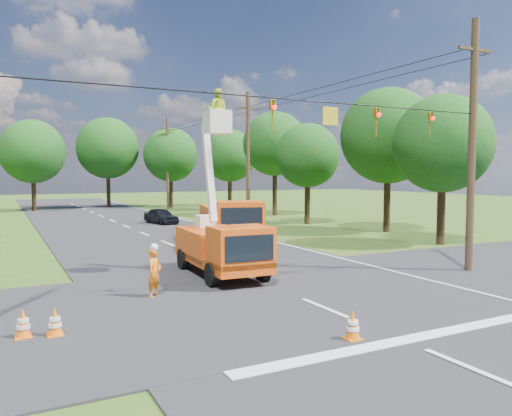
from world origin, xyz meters
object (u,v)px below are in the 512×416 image
ground_worker (155,273)px  tree_far_b (108,148)px  tree_right_a (443,144)px  traffic_cone_3 (220,243)px  tree_right_b (388,136)px  tree_right_c (308,156)px  pole_right_near (472,144)px  tree_right_d (275,144)px  tree_far_c (171,155)px  tree_right_e (230,156)px  bucket_truck (222,237)px  traffic_cone_7 (234,230)px  pole_right_mid (248,158)px  tree_far_a (33,152)px  second_truck (230,221)px  traffic_cone_4 (55,322)px  traffic_cone_0 (353,326)px  distant_car (161,216)px  pole_right_far (168,163)px  traffic_cone_2 (250,255)px  traffic_cone_5 (23,324)px

ground_worker → tree_far_b: size_ratio=0.15×
tree_right_a → traffic_cone_3: bearing=161.5°
tree_right_b → tree_right_c: (-1.80, 7.00, -1.12)m
traffic_cone_3 → tree_right_a: size_ratio=0.09×
traffic_cone_3 → pole_right_near: (6.66, -9.90, 4.75)m
tree_right_d → tree_far_c: bearing=109.5°
tree_right_e → tree_far_c: bearing=121.6°
ground_worker → tree_right_a: (17.47, 4.35, 4.77)m
bucket_truck → tree_far_c: (10.26, 38.31, 4.54)m
traffic_cone_7 → tree_far_b: tree_far_b is taller
pole_right_mid → tree_right_a: size_ratio=1.21×
tree_far_a → tree_far_c: 14.53m
traffic_cone_3 → tree_right_e: 28.33m
second_truck → ground_worker: (-7.14, -9.86, -0.51)m
traffic_cone_4 → bucket_truck: bearing=36.2°
bucket_truck → ground_worker: bearing=-144.8°
traffic_cone_0 → pole_right_mid: (9.47, 24.55, 4.75)m
bucket_truck → tree_right_b: size_ratio=0.74×
distant_car → pole_right_near: size_ratio=0.36×
traffic_cone_0 → tree_right_e: size_ratio=0.08×
tree_right_a → distant_car: bearing=120.2°
distant_car → pole_right_far: pole_right_far is taller
ground_worker → pole_right_far: (12.47, 38.35, 4.31)m
pole_right_near → tree_right_e: pole_right_near is taller
tree_right_a → pole_right_near: bearing=-129.8°
traffic_cone_0 → pole_right_mid: 26.74m
traffic_cone_0 → tree_far_a: tree_far_a is taller
traffic_cone_4 → tree_right_b: (22.19, 13.02, 6.08)m
traffic_cone_2 → pole_right_far: (7.09, 34.39, 4.75)m
traffic_cone_2 → traffic_cone_7: size_ratio=1.00×
tree_right_c → tree_far_a: (-18.20, 24.00, 0.88)m
second_truck → traffic_cone_0: second_truck is taller
pole_right_mid → pole_right_far: bearing=90.0°
pole_right_mid → bucket_truck: bearing=-119.6°
bucket_truck → traffic_cone_5: size_ratio=10.10×
bucket_truck → tree_right_c: 21.06m
pole_right_near → tree_right_c: pole_right_near is taller
pole_right_mid → tree_right_c: bearing=-12.0°
traffic_cone_7 → tree_right_e: 22.71m
bucket_truck → second_truck: size_ratio=1.02×
ground_worker → traffic_cone_0: size_ratio=2.23×
tree_far_c → bucket_truck: bearing=-105.0°
traffic_cone_5 → tree_right_b: tree_right_b is taller
distant_car → pole_right_near: 25.17m
ground_worker → tree_right_b: tree_right_b is taller
bucket_truck → tree_right_b: (15.76, 8.31, 4.91)m
tree_right_a → tree_right_e: tree_right_e is taller
bucket_truck → traffic_cone_4: (-6.43, -4.70, -1.16)m
traffic_cone_4 → traffic_cone_5: size_ratio=1.00×
traffic_cone_3 → traffic_cone_5: 14.47m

